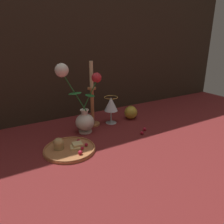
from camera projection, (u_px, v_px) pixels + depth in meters
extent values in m
plane|color=maroon|center=(102.00, 133.00, 1.12)|extent=(2.40, 2.40, 0.00)
cube|color=#2D2319|center=(72.00, 12.00, 1.20)|extent=(2.40, 0.04, 1.20)
cylinder|color=silver|center=(85.00, 131.00, 1.14)|extent=(0.07, 0.07, 0.01)
ellipsoid|color=silver|center=(85.00, 122.00, 1.12)|extent=(0.10, 0.10, 0.09)
cylinder|color=silver|center=(85.00, 113.00, 1.11)|extent=(0.03, 0.03, 0.04)
torus|color=silver|center=(84.00, 110.00, 1.10)|extent=(0.05, 0.05, 0.01)
cylinder|color=#23662D|center=(74.00, 91.00, 1.03)|extent=(0.11, 0.03, 0.21)
ellipsoid|color=#23662D|center=(75.00, 93.00, 1.04)|extent=(0.08, 0.05, 0.00)
sphere|color=silver|center=(62.00, 70.00, 0.96)|extent=(0.06, 0.06, 0.06)
cylinder|color=#23662D|center=(90.00, 94.00, 1.10)|extent=(0.08, 0.02, 0.16)
ellipsoid|color=#23662D|center=(90.00, 95.00, 1.10)|extent=(0.04, 0.07, 0.00)
sphere|color=red|center=(97.00, 78.00, 1.10)|extent=(0.05, 0.05, 0.05)
cylinder|color=#B77042|center=(70.00, 150.00, 0.95)|extent=(0.23, 0.23, 0.01)
torus|color=#B77042|center=(70.00, 148.00, 0.95)|extent=(0.22, 0.22, 0.01)
cylinder|color=tan|center=(59.00, 146.00, 0.95)|extent=(0.04, 0.04, 0.03)
sphere|color=tan|center=(59.00, 143.00, 0.94)|extent=(0.04, 0.04, 0.04)
cube|color=#DBBC7A|center=(75.00, 147.00, 0.95)|extent=(0.05, 0.05, 0.01)
cube|color=#DBBC7A|center=(77.00, 144.00, 0.96)|extent=(0.05, 0.05, 0.01)
sphere|color=#AD192D|center=(80.00, 153.00, 0.90)|extent=(0.02, 0.02, 0.02)
sphere|color=#AD192D|center=(82.00, 148.00, 0.94)|extent=(0.01, 0.01, 0.01)
sphere|color=#AD192D|center=(86.00, 145.00, 0.97)|extent=(0.02, 0.02, 0.02)
sphere|color=#AD192D|center=(79.00, 141.00, 1.00)|extent=(0.02, 0.02, 0.02)
cylinder|color=silver|center=(111.00, 122.00, 1.26)|extent=(0.06, 0.06, 0.00)
cylinder|color=silver|center=(111.00, 116.00, 1.25)|extent=(0.01, 0.01, 0.07)
cone|color=silver|center=(111.00, 104.00, 1.22)|extent=(0.08, 0.08, 0.08)
cone|color=maroon|center=(111.00, 106.00, 1.23)|extent=(0.07, 0.07, 0.05)
torus|color=gold|center=(111.00, 97.00, 1.21)|extent=(0.08, 0.08, 0.00)
cylinder|color=#B77042|center=(93.00, 124.00, 1.23)|extent=(0.08, 0.08, 0.01)
cylinder|color=#B77042|center=(92.00, 107.00, 1.20)|extent=(0.02, 0.02, 0.19)
cylinder|color=#B77042|center=(92.00, 88.00, 1.16)|extent=(0.05, 0.05, 0.01)
cylinder|color=beige|center=(91.00, 74.00, 1.14)|extent=(0.02, 0.02, 0.14)
cylinder|color=black|center=(91.00, 60.00, 1.11)|extent=(0.00, 0.00, 0.01)
sphere|color=#B2932D|center=(131.00, 112.00, 1.31)|extent=(0.08, 0.08, 0.08)
cylinder|color=#4C3319|center=(131.00, 105.00, 1.30)|extent=(0.00, 0.00, 0.01)
sphere|color=#AD192D|center=(145.00, 129.00, 1.15)|extent=(0.02, 0.02, 0.02)
sphere|color=#AD192D|center=(142.00, 133.00, 1.11)|extent=(0.02, 0.02, 0.02)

